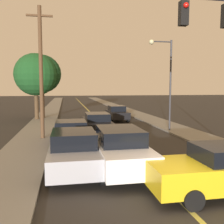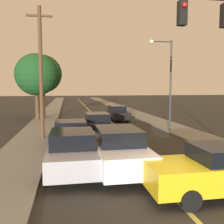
{
  "view_description": "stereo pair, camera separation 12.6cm",
  "coord_description": "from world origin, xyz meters",
  "px_view_note": "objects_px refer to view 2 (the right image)",
  "views": [
    {
      "loc": [
        -3.29,
        -6.04,
        3.35
      ],
      "look_at": [
        0.0,
        11.51,
        1.6
      ],
      "focal_mm": 40.0,
      "sensor_mm": 36.0,
      "label": 1
    },
    {
      "loc": [
        -3.16,
        -6.07,
        3.35
      ],
      "look_at": [
        0.0,
        11.51,
        1.6
      ],
      "focal_mm": 40.0,
      "sensor_mm": 36.0,
      "label": 2
    }
  ],
  "objects_px": {
    "car_near_lane_second": "(97,124)",
    "utility_pole_left": "(41,71)",
    "car_crossing_right": "(224,169)",
    "car_outer_lane_second": "(71,132)",
    "car_outer_lane_front": "(72,150)",
    "streetlamp_right": "(165,72)",
    "tree_left_far": "(36,75)",
    "car_far_oncoming": "(117,113)",
    "car_near_lane_front": "(117,148)",
    "tree_left_near": "(43,74)"
  },
  "relations": [
    {
      "from": "car_near_lane_front",
      "to": "car_near_lane_second",
      "type": "xyz_separation_m",
      "value": [
        -0.0,
        7.17,
        -0.04
      ]
    },
    {
      "from": "tree_left_near",
      "to": "utility_pole_left",
      "type": "bearing_deg",
      "value": -85.3
    },
    {
      "from": "car_outer_lane_front",
      "to": "car_crossing_right",
      "type": "relative_size",
      "value": 0.94
    },
    {
      "from": "car_near_lane_front",
      "to": "streetlamp_right",
      "type": "bearing_deg",
      "value": 56.53
    },
    {
      "from": "streetlamp_right",
      "to": "utility_pole_left",
      "type": "relative_size",
      "value": 0.82
    },
    {
      "from": "car_near_lane_second",
      "to": "tree_left_far",
      "type": "height_order",
      "value": "tree_left_far"
    },
    {
      "from": "car_near_lane_front",
      "to": "car_crossing_right",
      "type": "relative_size",
      "value": 1.04
    },
    {
      "from": "car_outer_lane_front",
      "to": "car_crossing_right",
      "type": "bearing_deg",
      "value": -33.53
    },
    {
      "from": "car_near_lane_front",
      "to": "utility_pole_left",
      "type": "height_order",
      "value": "utility_pole_left"
    },
    {
      "from": "car_outer_lane_front",
      "to": "tree_left_near",
      "type": "relative_size",
      "value": 0.69
    },
    {
      "from": "car_near_lane_second",
      "to": "utility_pole_left",
      "type": "distance_m",
      "value": 5.09
    },
    {
      "from": "car_outer_lane_front",
      "to": "car_far_oncoming",
      "type": "distance_m",
      "value": 15.68
    },
    {
      "from": "utility_pole_left",
      "to": "tree_left_near",
      "type": "bearing_deg",
      "value": 94.7
    },
    {
      "from": "car_far_oncoming",
      "to": "car_near_lane_front",
      "type": "bearing_deg",
      "value": 78.57
    },
    {
      "from": "streetlamp_right",
      "to": "car_outer_lane_second",
      "type": "bearing_deg",
      "value": -157.57
    },
    {
      "from": "car_far_oncoming",
      "to": "tree_left_far",
      "type": "distance_m",
      "value": 9.13
    },
    {
      "from": "car_near_lane_second",
      "to": "car_outer_lane_front",
      "type": "bearing_deg",
      "value": -104.59
    },
    {
      "from": "car_crossing_right",
      "to": "car_far_oncoming",
      "type": "bearing_deg",
      "value": -0.69
    },
    {
      "from": "tree_left_far",
      "to": "streetlamp_right",
      "type": "bearing_deg",
      "value": -40.5
    },
    {
      "from": "car_far_oncoming",
      "to": "tree_left_far",
      "type": "xyz_separation_m",
      "value": [
        -8.09,
        1.71,
        3.88
      ]
    },
    {
      "from": "car_crossing_right",
      "to": "car_near_lane_second",
      "type": "bearing_deg",
      "value": 15.58
    },
    {
      "from": "car_crossing_right",
      "to": "tree_left_near",
      "type": "relative_size",
      "value": 0.74
    },
    {
      "from": "car_outer_lane_front",
      "to": "car_outer_lane_second",
      "type": "relative_size",
      "value": 1.08
    },
    {
      "from": "car_near_lane_second",
      "to": "tree_left_far",
      "type": "bearing_deg",
      "value": 117.8
    },
    {
      "from": "car_near_lane_front",
      "to": "car_far_oncoming",
      "type": "distance_m",
      "value": 15.34
    },
    {
      "from": "car_outer_lane_second",
      "to": "car_far_oncoming",
      "type": "height_order",
      "value": "car_far_oncoming"
    },
    {
      "from": "tree_left_far",
      "to": "car_outer_lane_front",
      "type": "bearing_deg",
      "value": -79.04
    },
    {
      "from": "utility_pole_left",
      "to": "tree_left_near",
      "type": "xyz_separation_m",
      "value": [
        -0.92,
        11.13,
        0.37
      ]
    },
    {
      "from": "car_outer_lane_second",
      "to": "tree_left_far",
      "type": "height_order",
      "value": "tree_left_far"
    },
    {
      "from": "car_crossing_right",
      "to": "utility_pole_left",
      "type": "distance_m",
      "value": 12.07
    },
    {
      "from": "car_outer_lane_front",
      "to": "streetlamp_right",
      "type": "xyz_separation_m",
      "value": [
        7.09,
        7.82,
        3.64
      ]
    },
    {
      "from": "car_outer_lane_second",
      "to": "car_far_oncoming",
      "type": "bearing_deg",
      "value": 64.05
    },
    {
      "from": "car_near_lane_front",
      "to": "streetlamp_right",
      "type": "height_order",
      "value": "streetlamp_right"
    },
    {
      "from": "car_outer_lane_second",
      "to": "tree_left_near",
      "type": "distance_m",
      "value": 13.61
    },
    {
      "from": "car_near_lane_front",
      "to": "tree_left_far",
      "type": "relative_size",
      "value": 0.77
    },
    {
      "from": "car_near_lane_front",
      "to": "utility_pole_left",
      "type": "bearing_deg",
      "value": 118.57
    },
    {
      "from": "car_near_lane_second",
      "to": "car_outer_lane_front",
      "type": "distance_m",
      "value": 7.27
    },
    {
      "from": "car_near_lane_front",
      "to": "car_near_lane_second",
      "type": "relative_size",
      "value": 1.11
    },
    {
      "from": "car_crossing_right",
      "to": "streetlamp_right",
      "type": "height_order",
      "value": "streetlamp_right"
    },
    {
      "from": "car_near_lane_second",
      "to": "streetlamp_right",
      "type": "relative_size",
      "value": 0.69
    },
    {
      "from": "utility_pole_left",
      "to": "streetlamp_right",
      "type": "bearing_deg",
      "value": 8.61
    },
    {
      "from": "car_far_oncoming",
      "to": "streetlamp_right",
      "type": "xyz_separation_m",
      "value": [
        2.21,
        -7.09,
        3.7
      ]
    },
    {
      "from": "car_outer_lane_second",
      "to": "car_crossing_right",
      "type": "bearing_deg",
      "value": -59.74
    },
    {
      "from": "car_outer_lane_second",
      "to": "utility_pole_left",
      "type": "height_order",
      "value": "utility_pole_left"
    },
    {
      "from": "car_outer_lane_front",
      "to": "tree_left_far",
      "type": "distance_m",
      "value": 17.35
    },
    {
      "from": "car_outer_lane_second",
      "to": "tree_left_far",
      "type": "relative_size",
      "value": 0.65
    },
    {
      "from": "streetlamp_right",
      "to": "tree_left_near",
      "type": "relative_size",
      "value": 1.01
    },
    {
      "from": "car_near_lane_front",
      "to": "car_outer_lane_front",
      "type": "relative_size",
      "value": 1.11
    },
    {
      "from": "car_outer_lane_front",
      "to": "tree_left_near",
      "type": "distance_m",
      "value": 18.24
    },
    {
      "from": "car_outer_lane_front",
      "to": "car_outer_lane_second",
      "type": "height_order",
      "value": "car_outer_lane_front"
    }
  ]
}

